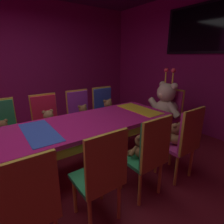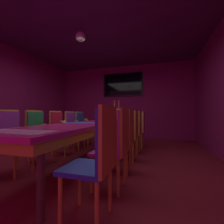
{
  "view_description": "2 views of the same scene",
  "coord_description": "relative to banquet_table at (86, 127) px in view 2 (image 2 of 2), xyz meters",
  "views": [
    {
      "loc": [
        1.99,
        -0.42,
        1.56
      ],
      "look_at": [
        0.21,
        0.85,
        0.88
      ],
      "focal_mm": 28.76,
      "sensor_mm": 36.0,
      "label": 1
    },
    {
      "loc": [
        1.34,
        -2.71,
        0.92
      ],
      "look_at": [
        0.23,
        0.94,
        0.97
      ],
      "focal_mm": 24.69,
      "sensor_mm": 36.0,
      "label": 2
    }
  ],
  "objects": [
    {
      "name": "wall_back",
      "position": [
        0.0,
        3.2,
        0.74
      ],
      "size": [
        5.2,
        0.12,
        2.8
      ],
      "primitive_type": "cube",
      "color": "#8C1959",
      "rests_on": "ground_plane"
    },
    {
      "name": "teddy_right_1",
      "position": [
        0.73,
        -0.89,
        -0.08
      ],
      "size": [
        0.23,
        0.3,
        0.28
      ],
      "rotation": [
        0.0,
        0.0,
        3.14
      ],
      "color": "#9E7247",
      "rests_on": "chair_right_1"
    },
    {
      "name": "teddy_right_5",
      "position": [
        0.73,
        1.49,
        -0.07
      ],
      "size": [
        0.24,
        0.31,
        0.29
      ],
      "rotation": [
        0.0,
        0.0,
        3.14
      ],
      "color": "olive",
      "rests_on": "chair_right_5"
    },
    {
      "name": "pendant_light",
      "position": [
        -0.23,
        0.19,
        1.89
      ],
      "size": [
        0.2,
        0.2,
        0.2
      ],
      "primitive_type": "sphere",
      "color": "white"
    },
    {
      "name": "chair_left_4",
      "position": [
        -0.87,
        0.9,
        -0.06
      ],
      "size": [
        0.42,
        0.41,
        0.98
      ],
      "color": "purple",
      "rests_on": "ground_plane"
    },
    {
      "name": "chair_right_4",
      "position": [
        0.84,
        0.9,
        -0.06
      ],
      "size": [
        0.42,
        0.41,
        0.98
      ],
      "rotation": [
        0.0,
        0.0,
        3.14
      ],
      "color": "#268C4C",
      "rests_on": "ground_plane"
    },
    {
      "name": "chair_left_3",
      "position": [
        -0.86,
        0.31,
        -0.06
      ],
      "size": [
        0.42,
        0.41,
        0.98
      ],
      "color": "red",
      "rests_on": "ground_plane"
    },
    {
      "name": "teddy_right_2",
      "position": [
        0.71,
        -0.32,
        -0.09
      ],
      "size": [
        0.22,
        0.28,
        0.27
      ],
      "rotation": [
        0.0,
        0.0,
        3.14
      ],
      "color": "tan",
      "rests_on": "chair_right_2"
    },
    {
      "name": "ceiling_panel",
      "position": [
        0.0,
        0.0,
        2.14
      ],
      "size": [
        5.2,
        6.4,
        0.04
      ],
      "primitive_type": "cube",
      "color": "#4C1E4C"
    },
    {
      "name": "chair_left_5",
      "position": [
        -0.87,
        1.43,
        -0.06
      ],
      "size": [
        0.42,
        0.41,
        0.98
      ],
      "color": "#2D47B2",
      "rests_on": "ground_plane"
    },
    {
      "name": "throne_chair",
      "position": [
        0.0,
        2.35,
        -0.06
      ],
      "size": [
        0.41,
        0.42,
        0.98
      ],
      "rotation": [
        0.0,
        0.0,
        -1.57
      ],
      "color": "#CC338C",
      "rests_on": "ground_plane"
    },
    {
      "name": "teddy_left_4",
      "position": [
        -0.72,
        0.9,
        -0.07
      ],
      "size": [
        0.24,
        0.32,
        0.3
      ],
      "color": "brown",
      "rests_on": "chair_left_4"
    },
    {
      "name": "teddy_left_1",
      "position": [
        -0.73,
        -0.87,
        -0.09
      ],
      "size": [
        0.21,
        0.27,
        0.26
      ],
      "color": "olive",
      "rests_on": "chair_left_1"
    },
    {
      "name": "banquet_table",
      "position": [
        0.0,
        0.0,
        0.0
      ],
      "size": [
        0.9,
        3.62,
        0.75
      ],
      "color": "#C61E72",
      "rests_on": "ground_plane"
    },
    {
      "name": "ground_plane",
      "position": [
        0.0,
        0.0,
        -0.66
      ],
      "size": [
        7.9,
        7.9,
        0.0
      ],
      "primitive_type": "plane",
      "color": "maroon"
    },
    {
      "name": "chair_right_3",
      "position": [
        0.85,
        0.3,
        -0.06
      ],
      "size": [
        0.42,
        0.41,
        0.98
      ],
      "rotation": [
        0.0,
        0.0,
        3.14
      ],
      "color": "#268C4C",
      "rests_on": "ground_plane"
    },
    {
      "name": "teddy_left_3",
      "position": [
        -0.71,
        0.31,
        -0.07
      ],
      "size": [
        0.26,
        0.33,
        0.31
      ],
      "color": "#9E7247",
      "rests_on": "chair_left_3"
    },
    {
      "name": "chair_right_5",
      "position": [
        0.87,
        1.49,
        -0.06
      ],
      "size": [
        0.42,
        0.41,
        0.98
      ],
      "rotation": [
        0.0,
        0.0,
        3.14
      ],
      "color": "#CC338C",
      "rests_on": "ground_plane"
    },
    {
      "name": "teddy_left_2",
      "position": [
        -0.73,
        -0.31,
        -0.08
      ],
      "size": [
        0.23,
        0.29,
        0.28
      ],
      "color": "brown",
      "rests_on": "chair_left_2"
    },
    {
      "name": "chair_right_2",
      "position": [
        0.85,
        -0.32,
        -0.06
      ],
      "size": [
        0.42,
        0.41,
        0.98
      ],
      "rotation": [
        0.0,
        0.0,
        3.14
      ],
      "color": "red",
      "rests_on": "ground_plane"
    },
    {
      "name": "chair_left_1",
      "position": [
        -0.87,
        -0.87,
        -0.06
      ],
      "size": [
        0.42,
        0.41,
        0.98
      ],
      "color": "purple",
      "rests_on": "ground_plane"
    },
    {
      "name": "teddy_right_4",
      "position": [
        0.7,
        0.9,
        -0.08
      ],
      "size": [
        0.23,
        0.29,
        0.28
      ],
      "rotation": [
        0.0,
        0.0,
        3.14
      ],
      "color": "brown",
      "rests_on": "chair_right_4"
    },
    {
      "name": "chair_left_2",
      "position": [
        -0.87,
        -0.31,
        -0.06
      ],
      "size": [
        0.42,
        0.41,
        0.98
      ],
      "color": "#268C4C",
      "rests_on": "ground_plane"
    },
    {
      "name": "teddy_left_5",
      "position": [
        -0.72,
        1.43,
        -0.06
      ],
      "size": [
        0.27,
        0.34,
        0.32
      ],
      "color": "olive",
      "rests_on": "chair_left_5"
    },
    {
      "name": "chair_right_0",
      "position": [
        0.86,
        -1.47,
        -0.06
      ],
      "size": [
        0.42,
        0.41,
        0.98
      ],
      "rotation": [
        0.0,
        0.0,
        3.14
      ],
      "color": "#2D47B2",
      "rests_on": "ground_plane"
    },
    {
      "name": "wall_tv",
      "position": [
        0.0,
        3.11,
        1.39
      ],
      "size": [
        1.54,
        0.06,
        0.9
      ],
      "color": "black"
    },
    {
      "name": "chair_right_1",
      "position": [
        0.87,
        -0.89,
        -0.06
      ],
      "size": [
        0.42,
        0.41,
        0.98
      ],
      "rotation": [
        0.0,
        0.0,
        3.14
      ],
      "color": "#CC338C",
      "rests_on": "ground_plane"
    },
    {
      "name": "king_teddy_bear",
      "position": [
        0.0,
        2.18,
        0.09
      ],
      "size": [
        0.71,
        0.55,
        0.91
      ],
      "rotation": [
        0.0,
        0.0,
        -1.57
      ],
      "color": "beige",
      "rests_on": "throne_chair"
    }
  ]
}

